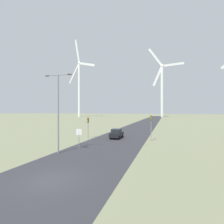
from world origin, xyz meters
TOP-DOWN VIEW (x-y plane):
  - ground_plane at (0.00, 0.00)m, footprint 600.00×600.00m
  - road_surface at (0.00, 48.00)m, footprint 10.00×240.00m
  - streetlamp at (-4.46, 7.43)m, footprint 3.86×0.32m
  - stop_sign_near at (-3.12, 10.25)m, footprint 0.81×0.07m
  - traffic_light_post_near_left at (-5.93, 19.18)m, footprint 0.28×0.34m
  - traffic_light_post_near_right at (5.78, 19.60)m, footprint 0.28×0.34m
  - car_approaching at (-0.73, 20.72)m, footprint 1.88×4.10m
  - wind_turbine_far_left at (-65.87, 129.21)m, footprint 34.79×19.23m
  - wind_turbine_left at (5.03, 141.63)m, footprint 29.07×7.45m

SIDE VIEW (x-z plane):
  - ground_plane at x=0.00m, z-range 0.00..0.00m
  - road_surface at x=0.00m, z-range 0.00..0.01m
  - car_approaching at x=-0.73m, z-range 0.00..1.83m
  - stop_sign_near at x=-3.12m, z-range 0.54..3.25m
  - traffic_light_post_near_left at x=-5.93m, z-range 0.91..4.79m
  - traffic_light_post_near_right at x=5.78m, z-range 1.01..5.44m
  - streetlamp at x=-4.46m, z-range 1.31..11.03m
  - wind_turbine_left at x=5.03m, z-range -2.42..55.58m
  - wind_turbine_far_left at x=-65.87m, z-range -5.20..65.07m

